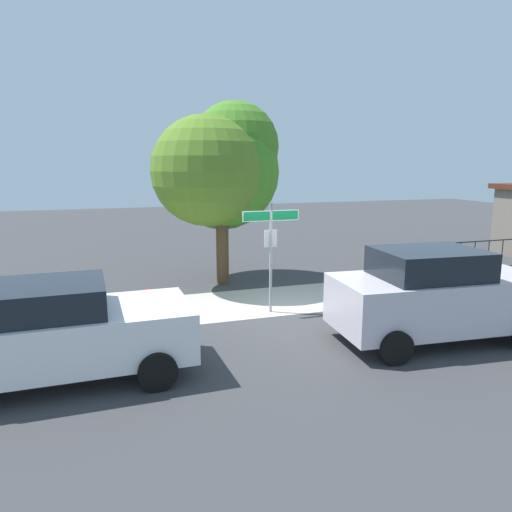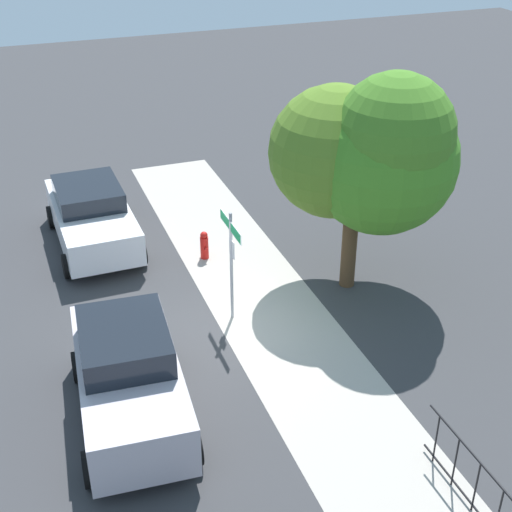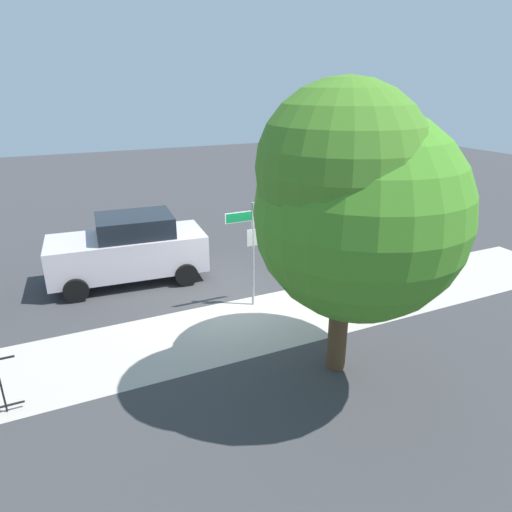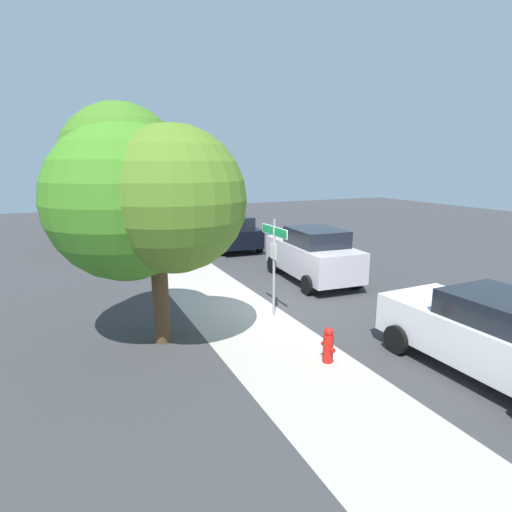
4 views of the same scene
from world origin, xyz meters
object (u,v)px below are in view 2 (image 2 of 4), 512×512
(shade_tree, at_px, (369,152))
(car_white, at_px, (92,215))
(fire_hydrant, at_px, (204,245))
(street_sign, at_px, (231,246))
(car_silver, at_px, (129,376))

(shade_tree, relative_size, car_white, 1.22)
(car_white, bearing_deg, fire_hydrant, 54.18)
(street_sign, xyz_separation_m, fire_hydrant, (-2.90, 0.20, -1.49))
(shade_tree, distance_m, car_white, 7.79)
(shade_tree, xyz_separation_m, fire_hydrant, (-2.55, -3.26, -3.11))
(shade_tree, bearing_deg, car_white, -126.59)
(car_silver, bearing_deg, car_white, -179.26)
(street_sign, relative_size, car_white, 0.60)
(fire_hydrant, bearing_deg, car_silver, -29.45)
(car_silver, bearing_deg, shade_tree, 118.84)
(street_sign, relative_size, fire_hydrant, 3.45)
(street_sign, height_order, car_white, street_sign)
(shade_tree, height_order, car_white, shade_tree)
(fire_hydrant, bearing_deg, car_white, -124.81)
(shade_tree, bearing_deg, fire_hydrant, -127.97)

